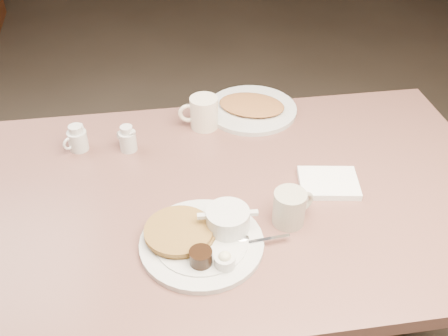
{
  "coord_description": "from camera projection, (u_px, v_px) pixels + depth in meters",
  "views": [
    {
      "loc": [
        -0.16,
        -1.01,
        1.64
      ],
      "look_at": [
        0.0,
        0.02,
        0.82
      ],
      "focal_mm": 41.18,
      "sensor_mm": 36.0,
      "label": 1
    }
  ],
  "objects": [
    {
      "name": "diner_table",
      "position": [
        225.0,
        238.0,
        1.46
      ],
      "size": [
        1.5,
        0.9,
        0.75
      ],
      "color": "#84564C",
      "rests_on": "ground"
    },
    {
      "name": "main_plate",
      "position": [
        204.0,
        236.0,
        1.2
      ],
      "size": [
        0.36,
        0.31,
        0.07
      ],
      "color": "silver",
      "rests_on": "diner_table"
    },
    {
      "name": "coffee_mug_near",
      "position": [
        290.0,
        207.0,
        1.25
      ],
      "size": [
        0.12,
        0.1,
        0.09
      ],
      "color": "#B0AA96",
      "rests_on": "diner_table"
    },
    {
      "name": "napkin",
      "position": [
        329.0,
        183.0,
        1.38
      ],
      "size": [
        0.17,
        0.15,
        0.02
      ],
      "color": "white",
      "rests_on": "diner_table"
    },
    {
      "name": "coffee_mug_far",
      "position": [
        203.0,
        113.0,
        1.58
      ],
      "size": [
        0.13,
        0.09,
        0.1
      ],
      "color": "#F0E3C9",
      "rests_on": "diner_table"
    },
    {
      "name": "creamer_left",
      "position": [
        77.0,
        139.0,
        1.49
      ],
      "size": [
        0.08,
        0.07,
        0.08
      ],
      "color": "silver",
      "rests_on": "diner_table"
    },
    {
      "name": "creamer_right",
      "position": [
        128.0,
        139.0,
        1.49
      ],
      "size": [
        0.06,
        0.06,
        0.08
      ],
      "color": "silver",
      "rests_on": "diner_table"
    },
    {
      "name": "hash_plate",
      "position": [
        252.0,
        108.0,
        1.67
      ],
      "size": [
        0.39,
        0.39,
        0.04
      ],
      "color": "beige",
      "rests_on": "diner_table"
    }
  ]
}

